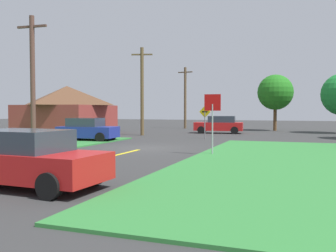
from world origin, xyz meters
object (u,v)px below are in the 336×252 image
object	(u,v)px
utility_pole_far	(185,97)
direction_sign	(205,118)
utility_pole_mid	(142,90)
oak_tree_left	(275,92)
stop_sign	(212,112)
car_behind_on_main_road	(27,159)
utility_pole_near	(33,80)
parked_car_near_building	(87,130)
car_approaching_junction	(219,125)
barn	(67,110)

from	to	relation	value
utility_pole_far	direction_sign	xyz separation A→B (m)	(6.04, -14.55, -2.16)
utility_pole_mid	direction_sign	distance (m)	6.72
oak_tree_left	utility_pole_mid	bearing A→B (deg)	-132.79
stop_sign	utility_pole_mid	xyz separation A→B (m)	(-8.87, 11.78, 1.79)
car_behind_on_main_road	oak_tree_left	xyz separation A→B (m)	(4.61, 32.02, 3.21)
utility_pole_far	oak_tree_left	xyz separation A→B (m)	(10.31, -1.53, 0.30)
utility_pole_near	utility_pole_mid	xyz separation A→B (m)	(0.96, 12.64, 0.08)
parked_car_near_building	car_behind_on_main_road	bearing A→B (deg)	-69.04
stop_sign	utility_pole_near	world-z (taller)	utility_pole_near
utility_pole_mid	utility_pole_far	world-z (taller)	utility_pole_mid
utility_pole_near	direction_sign	size ratio (longest dim) A/B	2.92
car_approaching_junction	barn	bearing A→B (deg)	15.33
car_behind_on_main_road	parked_car_near_building	size ratio (longest dim) A/B	1.08
oak_tree_left	car_behind_on_main_road	bearing A→B (deg)	-98.19
utility_pole_mid	oak_tree_left	bearing A→B (deg)	47.21
utility_pole_far	utility_pole_mid	bearing A→B (deg)	-89.87
stop_sign	utility_pole_mid	world-z (taller)	utility_pole_mid
car_behind_on_main_road	barn	size ratio (longest dim) A/B	0.57
parked_car_near_building	utility_pole_far	distance (m)	19.59
utility_pole_mid	direction_sign	bearing A→B (deg)	-17.64
utility_pole_mid	utility_pole_near	bearing A→B (deg)	-94.36
parked_car_near_building	utility_pole_near	distance (m)	6.65
car_approaching_junction	barn	distance (m)	14.21
stop_sign	direction_sign	xyz separation A→B (m)	(-2.86, 9.87, -0.53)
direction_sign	barn	bearing A→B (deg)	172.59
barn	parked_car_near_building	bearing A→B (deg)	-46.40
utility_pole_far	direction_sign	bearing A→B (deg)	-67.45
direction_sign	oak_tree_left	size ratio (longest dim) A/B	0.43
car_behind_on_main_road	utility_pole_near	distance (m)	11.02
car_behind_on_main_road	utility_pole_mid	bearing A→B (deg)	107.90
utility_pole_far	oak_tree_left	size ratio (longest dim) A/B	1.22
stop_sign	car_approaching_junction	xyz separation A→B (m)	(-3.20, 16.81, -1.28)
parked_car_near_building	barn	world-z (taller)	barn
utility_pole_near	utility_pole_mid	bearing A→B (deg)	85.64
car_behind_on_main_road	barn	distance (m)	24.62
utility_pole_near	parked_car_near_building	bearing A→B (deg)	92.79
utility_pole_mid	parked_car_near_building	bearing A→B (deg)	-100.59
stop_sign	oak_tree_left	distance (m)	23.00
utility_pole_mid	utility_pole_far	xyz separation A→B (m)	(-0.03, 12.64, -0.17)
car_approaching_junction	utility_pole_mid	size ratio (longest dim) A/B	0.62
car_approaching_junction	parked_car_near_building	size ratio (longest dim) A/B	1.11
direction_sign	utility_pole_near	bearing A→B (deg)	-123.04
parked_car_near_building	direction_sign	distance (m)	8.73
parked_car_near_building	utility_pole_near	xyz separation A→B (m)	(0.29, -5.93, 2.99)
car_approaching_junction	utility_pole_near	xyz separation A→B (m)	(-6.63, -17.67, 2.99)
parked_car_near_building	direction_sign	xyz separation A→B (m)	(7.26, 4.79, 0.75)
car_behind_on_main_road	utility_pole_far	xyz separation A→B (m)	(-5.70, 33.55, 2.90)
parked_car_near_building	utility_pole_near	size ratio (longest dim) A/B	0.57
parked_car_near_building	direction_sign	bearing A→B (deg)	28.40
utility_pole_mid	direction_sign	size ratio (longest dim) A/B	3.01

